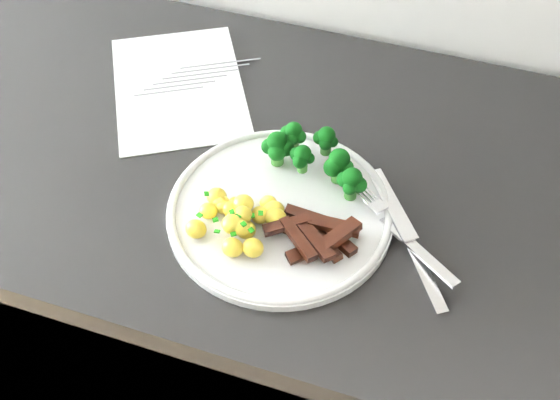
% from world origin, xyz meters
% --- Properties ---
extents(counter, '(2.52, 0.63, 0.94)m').
position_xyz_m(counter, '(0.00, 1.66, 0.47)').
color(counter, black).
rests_on(counter, ground).
extents(recipe_paper, '(0.31, 0.34, 0.00)m').
position_xyz_m(recipe_paper, '(-0.18, 1.77, 0.95)').
color(recipe_paper, silver).
rests_on(recipe_paper, counter).
extents(plate, '(0.30, 0.30, 0.02)m').
position_xyz_m(plate, '(0.05, 1.57, 0.95)').
color(plate, silver).
rests_on(plate, counter).
extents(broccoli, '(0.16, 0.10, 0.06)m').
position_xyz_m(broccoli, '(0.07, 1.65, 0.99)').
color(broccoli, '#285C1D').
rests_on(broccoli, plate).
extents(potatoes, '(0.12, 0.11, 0.04)m').
position_xyz_m(potatoes, '(0.01, 1.53, 0.97)').
color(potatoes, gold).
rests_on(potatoes, plate).
extents(beef_strips, '(0.12, 0.08, 0.03)m').
position_xyz_m(beef_strips, '(0.11, 1.53, 0.97)').
color(beef_strips, black).
rests_on(beef_strips, plate).
extents(fork, '(0.17, 0.14, 0.02)m').
position_xyz_m(fork, '(0.22, 1.57, 0.96)').
color(fork, silver).
rests_on(fork, plate).
extents(knife, '(0.15, 0.20, 0.03)m').
position_xyz_m(knife, '(0.24, 1.55, 0.95)').
color(knife, silver).
rests_on(knife, plate).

